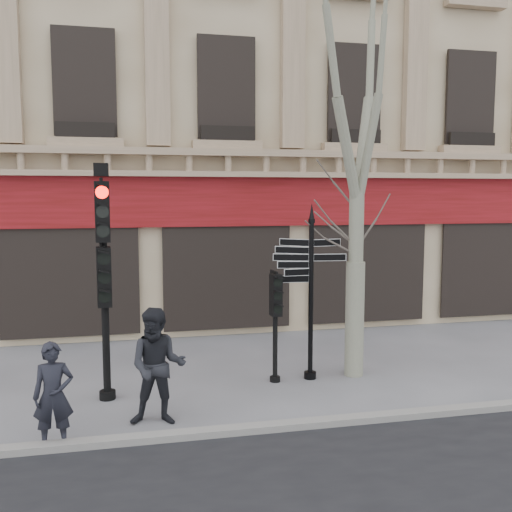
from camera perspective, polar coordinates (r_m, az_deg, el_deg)
The scene contains 9 objects.
ground at distance 10.92m, azimuth 1.60°, elevation -14.07°, with size 80.00×80.00×0.00m, color #5B5C60.
kerb at distance 9.64m, azimuth 3.72°, elevation -16.52°, with size 80.00×0.25×0.12m, color gray.
building at distance 23.15m, azimuth -6.33°, elevation 19.12°, with size 28.00×15.52×18.00m.
fingerpost at distance 11.55m, azimuth 5.55°, elevation -0.58°, with size 1.86×1.86×3.61m.
traffic_signal_main at distance 10.64m, azimuth -15.01°, elevation 0.33°, with size 0.50×0.38×4.33m.
traffic_signal_secondary at distance 11.45m, azimuth 1.94°, elevation -5.11°, with size 0.39×0.30×2.21m.
plane_tree at distance 12.14m, azimuth 10.31°, elevation 19.03°, with size 3.49×3.49×9.26m.
pedestrian_a at distance 9.20m, azimuth -19.61°, elevation -13.03°, with size 0.59×0.39×1.61m, color black.
pedestrian_b at distance 9.64m, azimuth -9.80°, elevation -10.83°, with size 0.94×0.74×1.94m, color black.
Camera 1 is at (-2.51, -9.93, 3.77)m, focal length 40.00 mm.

